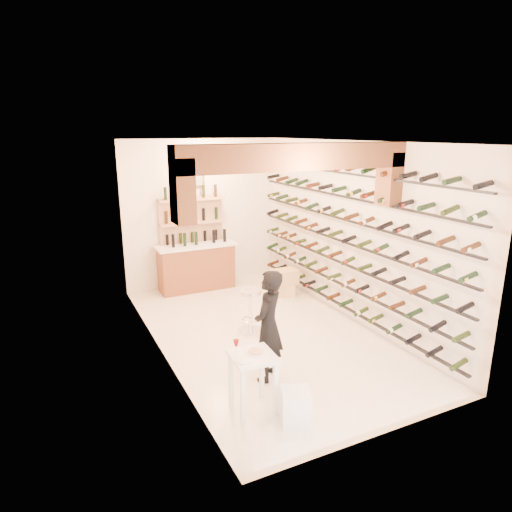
{
  "coord_description": "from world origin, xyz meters",
  "views": [
    {
      "loc": [
        -3.23,
        -6.37,
        3.37
      ],
      "look_at": [
        0.0,
        0.3,
        1.3
      ],
      "focal_mm": 31.76,
      "sensor_mm": 36.0,
      "label": 1
    }
  ],
  "objects": [
    {
      "name": "white_stool",
      "position": [
        -0.77,
        -2.36,
        0.21
      ],
      "size": [
        0.43,
        0.43,
        0.42
      ],
      "primitive_type": "cube",
      "rotation": [
        0.0,
        0.0,
        -0.37
      ],
      "color": "white",
      "rests_on": "ground"
    },
    {
      "name": "wine_rack",
      "position": [
        1.53,
        0.0,
        1.55
      ],
      "size": [
        0.32,
        5.7,
        2.56
      ],
      "color": "black",
      "rests_on": "ground"
    },
    {
      "name": "person",
      "position": [
        -0.6,
        -1.33,
        0.79
      ],
      "size": [
        0.68,
        0.67,
        1.58
      ],
      "primitive_type": "imported",
      "rotation": [
        0.0,
        0.0,
        3.87
      ],
      "color": "black",
      "rests_on": "ground"
    },
    {
      "name": "crate_upper",
      "position": [
        1.2,
        1.43,
        0.41
      ],
      "size": [
        0.54,
        0.38,
        0.31
      ],
      "primitive_type": "cube",
      "rotation": [
        0.0,
        0.0,
        0.03
      ],
      "color": "#E3B87C",
      "rests_on": "crate_lower"
    },
    {
      "name": "back_shelving",
      "position": [
        -0.3,
        2.89,
        1.17
      ],
      "size": [
        1.4,
        0.31,
        2.73
      ],
      "color": "tan",
      "rests_on": "ground"
    },
    {
      "name": "back_counter",
      "position": [
        -0.3,
        2.65,
        0.53
      ],
      "size": [
        1.7,
        0.62,
        1.29
      ],
      "color": "brown",
      "rests_on": "ground"
    },
    {
      "name": "chrome_barstool",
      "position": [
        -0.17,
        0.17,
        0.44
      ],
      "size": [
        0.39,
        0.39,
        0.76
      ],
      "rotation": [
        0.0,
        0.0,
        -0.36
      ],
      "color": "silver",
      "rests_on": "ground"
    },
    {
      "name": "ground",
      "position": [
        0.0,
        0.0,
        0.0
      ],
      "size": [
        6.0,
        6.0,
        0.0
      ],
      "primitive_type": "plane",
      "color": "white",
      "rests_on": "ground"
    },
    {
      "name": "tasting_table",
      "position": [
        -1.12,
        -1.91,
        0.62
      ],
      "size": [
        0.55,
        0.55,
        0.92
      ],
      "rotation": [
        0.0,
        0.0,
        -0.06
      ],
      "color": "white",
      "rests_on": "ground"
    },
    {
      "name": "room_shell",
      "position": [
        0.0,
        -0.26,
        2.25
      ],
      "size": [
        3.52,
        6.02,
        3.21
      ],
      "color": "white",
      "rests_on": "ground"
    },
    {
      "name": "crate_lower",
      "position": [
        1.2,
        1.43,
        0.13
      ],
      "size": [
        0.52,
        0.45,
        0.26
      ],
      "primitive_type": "cube",
      "rotation": [
        0.0,
        0.0,
        -0.39
      ],
      "color": "#E3B87C",
      "rests_on": "ground"
    }
  ]
}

